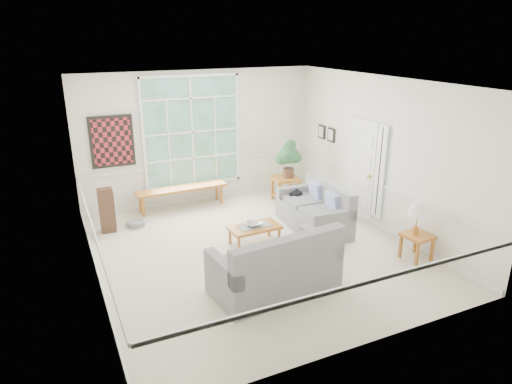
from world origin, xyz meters
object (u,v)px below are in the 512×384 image
Objects in this scene: end_table at (285,189)px; side_table at (416,247)px; coffee_table at (255,235)px; loveseat_right at (314,207)px; loveseat_front at (274,259)px.

side_table is at bearing -79.37° from end_table.
coffee_table is 2.44m from end_table.
side_table is (0.93, -1.90, -0.23)m from loveseat_right.
loveseat_front is 4.02× the size of side_table.
loveseat_front is at bearing -120.85° from end_table.
end_table is (1.63, 1.82, 0.11)m from coffee_table.
coffee_table is at bearing 70.20° from loveseat_front.
loveseat_right is 2.47m from loveseat_front.
coffee_table is (0.40, 1.58, -0.34)m from loveseat_front.
loveseat_front reaches higher than loveseat_right.
coffee_table is 2.02× the size of side_table.
loveseat_right is 3.01× the size of end_table.
loveseat_right is at bearing 4.21° from coffee_table.
loveseat_front is at bearing -105.92° from coffee_table.
loveseat_right is 2.12m from side_table.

